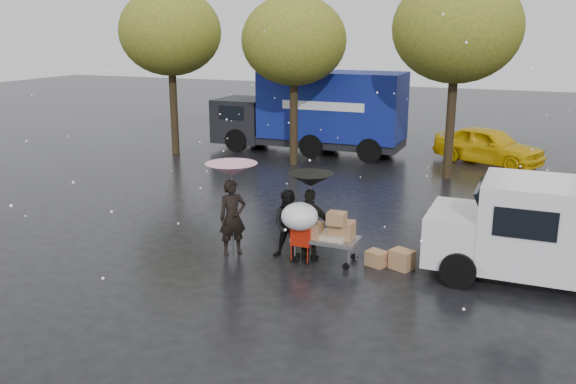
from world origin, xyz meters
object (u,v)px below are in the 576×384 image
at_px(person_black, 310,225).
at_px(yellow_taxi, 488,145).
at_px(person_pink, 233,217).
at_px(shopping_cart, 300,220).
at_px(blue_truck, 314,112).
at_px(white_van, 556,232).
at_px(vendor_cart, 329,232).

bearing_deg(person_black, yellow_taxi, -105.45).
xyz_separation_m(person_pink, shopping_cart, (1.73, -0.00, 0.15)).
relative_size(blue_truck, yellow_taxi, 1.91).
bearing_deg(yellow_taxi, shopping_cart, -169.01).
bearing_deg(person_pink, blue_truck, 56.76).
height_order(person_black, white_van, white_van).
bearing_deg(blue_truck, yellow_taxi, 3.88).
distance_m(shopping_cart, blue_truck, 13.07).
distance_m(person_black, vendor_cart, 0.46).
height_order(shopping_cart, white_van, white_van).
relative_size(white_van, yellow_taxi, 1.13).
height_order(vendor_cart, blue_truck, blue_truck).
distance_m(person_black, blue_truck, 12.86).
bearing_deg(white_van, blue_truck, 130.16).
xyz_separation_m(person_black, white_van, (5.21, 0.72, 0.30)).
relative_size(person_pink, yellow_taxi, 0.42).
xyz_separation_m(shopping_cart, yellow_taxi, (3.01, 12.84, -0.32)).
distance_m(shopping_cart, white_van, 5.44).
distance_m(vendor_cart, shopping_cart, 0.76).
bearing_deg(vendor_cart, yellow_taxi, 78.98).
relative_size(person_black, shopping_cart, 1.17).
xyz_separation_m(person_black, blue_truck, (-4.37, 12.07, 0.90)).
distance_m(white_van, yellow_taxi, 12.08).
relative_size(person_black, vendor_cart, 1.13).
relative_size(vendor_cart, blue_truck, 0.18).
height_order(person_pink, white_van, white_van).
xyz_separation_m(blue_truck, yellow_taxi, (7.24, 0.49, -1.02)).
distance_m(vendor_cart, yellow_taxi, 12.72).
bearing_deg(blue_truck, shopping_cart, -71.10).
height_order(person_pink, blue_truck, blue_truck).
height_order(person_black, yellow_taxi, person_black).
height_order(person_black, blue_truck, blue_truck).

